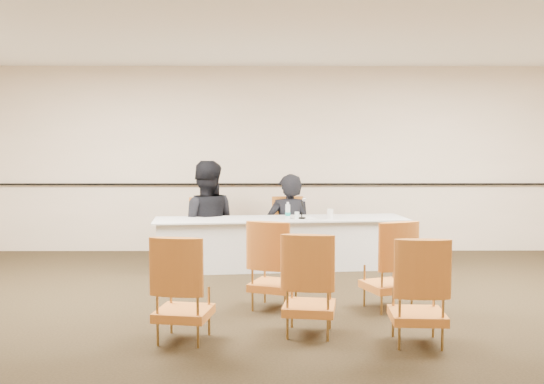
# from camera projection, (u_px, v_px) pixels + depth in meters

# --- Properties ---
(floor) EXTENTS (10.00, 10.00, 0.00)m
(floor) POSITION_uv_depth(u_px,v_px,m) (299.00, 321.00, 5.96)
(floor) COLOR black
(floor) RESTS_ON ground
(ceiling) EXTENTS (10.00, 10.00, 0.00)m
(ceiling) POSITION_uv_depth(u_px,v_px,m) (300.00, 11.00, 5.73)
(ceiling) COLOR white
(ceiling) RESTS_ON ground
(wall_back) EXTENTS (10.00, 0.04, 3.00)m
(wall_back) POSITION_uv_depth(u_px,v_px,m) (287.00, 159.00, 9.84)
(wall_back) COLOR beige
(wall_back) RESTS_ON ground
(wall_rail) EXTENTS (9.80, 0.04, 0.03)m
(wall_rail) POSITION_uv_depth(u_px,v_px,m) (287.00, 184.00, 9.83)
(wall_rail) COLOR black
(wall_rail) RESTS_ON wall_back
(panel_table) EXTENTS (3.60, 1.20, 0.71)m
(panel_table) POSITION_uv_depth(u_px,v_px,m) (281.00, 243.00, 8.53)
(panel_table) COLOR silver
(panel_table) RESTS_ON ground
(panelist_main) EXTENTS (0.71, 0.48, 1.87)m
(panelist_main) POSITION_uv_depth(u_px,v_px,m) (289.00, 236.00, 9.08)
(panelist_main) COLOR black
(panelist_main) RESTS_ON ground
(panelist_main_chair) EXTENTS (0.55, 0.55, 0.95)m
(panelist_main_chair) POSITION_uv_depth(u_px,v_px,m) (289.00, 229.00, 9.08)
(panelist_main_chair) COLOR orange
(panelist_main_chair) RESTS_ON ground
(panelist_second) EXTENTS (0.98, 0.77, 1.98)m
(panelist_second) POSITION_uv_depth(u_px,v_px,m) (205.00, 228.00, 8.93)
(panelist_second) COLOR black
(panelist_second) RESTS_ON ground
(panelist_second_chair) EXTENTS (0.55, 0.55, 0.95)m
(panelist_second_chair) POSITION_uv_depth(u_px,v_px,m) (205.00, 230.00, 8.93)
(panelist_second_chair) COLOR orange
(panelist_second_chair) RESTS_ON ground
(papers) EXTENTS (0.35, 0.29, 0.00)m
(papers) POSITION_uv_depth(u_px,v_px,m) (303.00, 218.00, 8.54)
(papers) COLOR white
(papers) RESTS_ON panel_table
(microphone) EXTENTS (0.16, 0.23, 0.29)m
(microphone) POSITION_uv_depth(u_px,v_px,m) (302.00, 208.00, 8.43)
(microphone) COLOR black
(microphone) RESTS_ON panel_table
(water_bottle) EXTENTS (0.08, 0.08, 0.23)m
(water_bottle) POSITION_uv_depth(u_px,v_px,m) (288.00, 210.00, 8.44)
(water_bottle) COLOR teal
(water_bottle) RESTS_ON panel_table
(drinking_glass) EXTENTS (0.07, 0.07, 0.10)m
(drinking_glass) POSITION_uv_depth(u_px,v_px,m) (297.00, 215.00, 8.43)
(drinking_glass) COLOR silver
(drinking_glass) RESTS_ON panel_table
(coffee_cup) EXTENTS (0.12, 0.12, 0.14)m
(coffee_cup) POSITION_uv_depth(u_px,v_px,m) (330.00, 214.00, 8.42)
(coffee_cup) COLOR silver
(coffee_cup) RESTS_ON panel_table
(aud_chair_front_mid) EXTENTS (0.64, 0.64, 0.95)m
(aud_chair_front_mid) POSITION_uv_depth(u_px,v_px,m) (275.00, 264.00, 6.40)
(aud_chair_front_mid) COLOR orange
(aud_chair_front_mid) RESTS_ON ground
(aud_chair_front_right) EXTENTS (0.64, 0.64, 0.95)m
(aud_chair_front_right) POSITION_uv_depth(u_px,v_px,m) (388.00, 265.00, 6.38)
(aud_chair_front_right) COLOR orange
(aud_chair_front_right) RESTS_ON ground
(aud_chair_back_left) EXTENTS (0.58, 0.58, 0.95)m
(aud_chair_back_left) POSITION_uv_depth(u_px,v_px,m) (184.00, 288.00, 5.34)
(aud_chair_back_left) COLOR orange
(aud_chair_back_left) RESTS_ON ground
(aud_chair_back_mid) EXTENTS (0.57, 0.57, 0.95)m
(aud_chair_back_mid) POSITION_uv_depth(u_px,v_px,m) (309.00, 283.00, 5.52)
(aud_chair_back_mid) COLOR orange
(aud_chair_back_mid) RESTS_ON ground
(aud_chair_back_right) EXTENTS (0.53, 0.53, 0.95)m
(aud_chair_back_right) POSITION_uv_depth(u_px,v_px,m) (418.00, 290.00, 5.26)
(aud_chair_back_right) COLOR orange
(aud_chair_back_right) RESTS_ON ground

